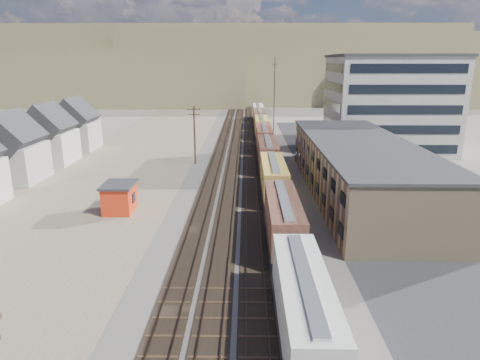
{
  "coord_description": "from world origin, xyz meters",
  "views": [
    {
      "loc": [
        0.23,
        -29.6,
        17.05
      ],
      "look_at": [
        -0.5,
        21.21,
        3.0
      ],
      "focal_mm": 32.0,
      "sensor_mm": 36.0,
      "label": 1
    }
  ],
  "objects_px": {
    "parked_car_blue": "(381,153)",
    "freight_train": "(266,144)",
    "utility_pole_north": "(195,134)",
    "maintenance_shed": "(120,197)"
  },
  "relations": [
    {
      "from": "freight_train",
      "to": "maintenance_shed",
      "type": "relative_size",
      "value": 25.33
    },
    {
      "from": "maintenance_shed",
      "to": "utility_pole_north",
      "type": "bearing_deg",
      "value": 75.79
    },
    {
      "from": "utility_pole_north",
      "to": "maintenance_shed",
      "type": "relative_size",
      "value": 2.12
    },
    {
      "from": "freight_train",
      "to": "utility_pole_north",
      "type": "bearing_deg",
      "value": -158.66
    },
    {
      "from": "maintenance_shed",
      "to": "parked_car_blue",
      "type": "xyz_separation_m",
      "value": [
        40.11,
        31.27,
        -1.05
      ]
    },
    {
      "from": "utility_pole_north",
      "to": "parked_car_blue",
      "type": "relative_size",
      "value": 1.98
    },
    {
      "from": "freight_train",
      "to": "maintenance_shed",
      "type": "height_order",
      "value": "freight_train"
    },
    {
      "from": "parked_car_blue",
      "to": "freight_train",
      "type": "bearing_deg",
      "value": 156.13
    },
    {
      "from": "freight_train",
      "to": "maintenance_shed",
      "type": "distance_m",
      "value": 34.25
    },
    {
      "from": "utility_pole_north",
      "to": "maintenance_shed",
      "type": "height_order",
      "value": "utility_pole_north"
    }
  ]
}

